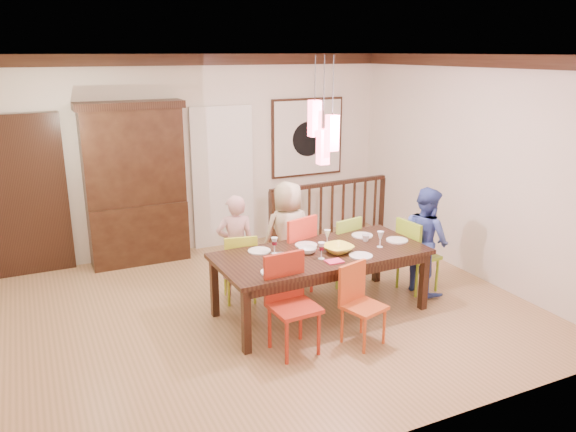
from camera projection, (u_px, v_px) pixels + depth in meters
name	position (u px, v px, depth m)	size (l,w,h in m)	color
floor	(266.00, 311.00, 6.61)	(6.00, 6.00, 0.00)	#9D7B4C
ceiling	(263.00, 55.00, 5.79)	(6.00, 6.00, 0.00)	white
wall_back	(199.00, 155.00, 8.36)	(6.00, 6.00, 0.00)	beige
wall_right	(473.00, 168.00, 7.42)	(5.00, 5.00, 0.00)	beige
crown_molding	(263.00, 63.00, 5.81)	(6.00, 5.00, 0.16)	black
panel_door	(26.00, 199.00, 7.45)	(1.04, 0.07, 2.24)	black
white_doorway	(223.00, 179.00, 8.59)	(0.97, 0.05, 2.22)	silver
painting	(307.00, 138.00, 9.03)	(1.25, 0.06, 1.25)	black
pendant_cluster	(323.00, 132.00, 5.98)	(0.27, 0.21, 1.14)	#FC4B66
dining_table	(321.00, 258.00, 6.39)	(2.44, 1.16, 0.75)	black
chair_far_left	(239.00, 262.00, 6.77)	(0.46, 0.46, 0.86)	#B4C829
chair_far_mid	(291.00, 248.00, 6.98)	(0.57, 0.57, 1.02)	red
chair_far_right	(339.00, 245.00, 7.29)	(0.48, 0.48, 0.91)	#9ED03B
chair_near_left	(294.00, 300.00, 5.56)	(0.48, 0.48, 1.00)	#A22715
chair_near_mid	(364.00, 300.00, 5.75)	(0.47, 0.47, 0.84)	#C34D1F
chair_end_right	(419.00, 250.00, 7.05)	(0.46, 0.46, 0.94)	#83AB21
china_hutch	(135.00, 184.00, 7.86)	(1.45, 0.46, 2.29)	black
balustrade	(332.00, 210.00, 8.97)	(2.23, 0.22, 0.96)	black
person_far_left	(236.00, 246.00, 6.88)	(0.47, 0.31, 1.28)	beige
person_far_mid	(288.00, 235.00, 7.16)	(0.67, 0.44, 1.38)	#BFB391
person_end_right	(426.00, 240.00, 6.99)	(0.66, 0.51, 1.35)	#394FA1
serving_bowl	(338.00, 249.00, 6.34)	(0.33, 0.33, 0.08)	#F2E644
small_bowl	(307.00, 250.00, 6.32)	(0.20, 0.20, 0.06)	white
cup_left	(281.00, 257.00, 6.06)	(0.11, 0.11, 0.09)	silver
cup_right	(366.00, 238.00, 6.70)	(0.09, 0.09, 0.09)	silver
plate_far_left	(259.00, 251.00, 6.37)	(0.26, 0.26, 0.01)	white
plate_far_mid	(306.00, 245.00, 6.56)	(0.26, 0.26, 0.01)	white
plate_far_right	(362.00, 235.00, 6.90)	(0.26, 0.26, 0.01)	white
plate_near_left	(273.00, 272.00, 5.76)	(0.26, 0.26, 0.01)	white
plate_near_mid	(361.00, 256.00, 6.22)	(0.26, 0.26, 0.01)	white
plate_end_right	(397.00, 240.00, 6.73)	(0.26, 0.26, 0.01)	white
wine_glass_a	(274.00, 246.00, 6.28)	(0.08, 0.08, 0.19)	#590C19
wine_glass_b	(327.00, 238.00, 6.55)	(0.08, 0.08, 0.19)	silver
wine_glass_c	(321.00, 251.00, 6.12)	(0.08, 0.08, 0.19)	#590C19
wine_glass_d	(380.00, 239.00, 6.49)	(0.08, 0.08, 0.19)	silver
napkin	(334.00, 261.00, 6.05)	(0.18, 0.14, 0.01)	#D83359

